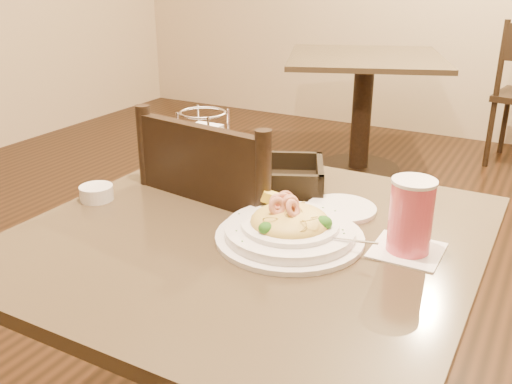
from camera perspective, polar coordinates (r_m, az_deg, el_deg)
The scene contains 9 objects.
main_table at distance 1.30m, azimuth -0.43°, elevation -13.04°, with size 0.90×0.90×0.73m.
background_table at distance 3.59m, azimuth 10.65°, elevation 9.64°, with size 1.17×1.17×0.73m.
dining_chair_near at distance 1.54m, azimuth -1.94°, elevation -7.27°, with size 0.47×0.47×0.93m.
pasta_bowl at distance 1.14m, azimuth 3.38°, elevation -3.54°, with size 0.33×0.30×0.10m.
drink_glass at distance 1.11m, azimuth 15.22°, elevation -2.39°, with size 0.13×0.13×0.15m.
bread_basket at distance 1.41m, azimuth 2.07°, elevation 1.40°, with size 0.28×0.26×0.06m.
napkin_caddy at distance 1.43m, azimuth -5.20°, elevation 4.02°, with size 0.12×0.12×0.18m.
side_plate at distance 1.29m, azimuth 8.52°, elevation -1.66°, with size 0.16×0.16×0.01m, color white.
butter_ramekin at distance 1.38m, azimuth -15.66°, elevation -0.08°, with size 0.08×0.08×0.03m, color white.
Camera 1 is at (0.52, -0.93, 1.25)m, focal length 40.00 mm.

